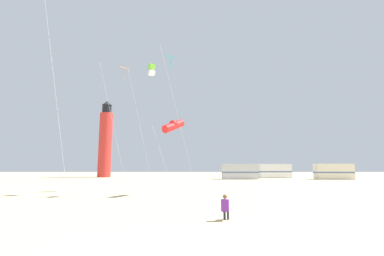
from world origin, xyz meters
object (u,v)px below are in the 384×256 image
(rv_van_silver, at_px, (240,172))
(kite_box_lime, at_px, (152,70))
(rv_van_white, at_px, (275,171))
(rv_van_cream, at_px, (334,172))
(kite_flyer_standing, at_px, (226,207))
(kite_tube_scarlet, at_px, (174,126))
(lighthouse_distant, at_px, (106,141))
(kite_diamond_cyan, at_px, (172,63))
(kite_diamond_orange, at_px, (124,73))

(rv_van_silver, bearing_deg, kite_box_lime, -121.88)
(rv_van_white, bearing_deg, kite_box_lime, -131.86)
(kite_box_lime, distance_m, rv_van_white, 36.17)
(kite_box_lime, xyz_separation_m, rv_van_cream, (30.02, 21.35, -11.30))
(rv_van_silver, xyz_separation_m, rv_van_white, (7.92, 5.03, 0.00))
(kite_flyer_standing, relative_size, rv_van_silver, 0.18)
(kite_tube_scarlet, bearing_deg, rv_van_cream, 43.76)
(kite_tube_scarlet, bearing_deg, lighthouse_distant, 116.07)
(rv_van_cream, bearing_deg, kite_box_lime, -140.91)
(kite_tube_scarlet, bearing_deg, kite_box_lime, 119.99)
(kite_box_lime, distance_m, lighthouse_distant, 34.35)
(kite_flyer_standing, relative_size, lighthouse_distant, 0.07)
(kite_diamond_cyan, height_order, rv_van_silver, kite_diamond_cyan)
(kite_box_lime, relative_size, lighthouse_distant, 0.79)
(kite_tube_scarlet, bearing_deg, kite_diamond_orange, 165.73)
(kite_box_lime, relative_size, rv_van_cream, 2.02)
(kite_box_lime, relative_size, kite_tube_scarlet, 2.01)
(kite_tube_scarlet, xyz_separation_m, rv_van_white, (18.32, 31.91, -4.51))
(kite_diamond_cyan, bearing_deg, kite_diamond_orange, 169.27)
(kite_flyer_standing, bearing_deg, rv_van_silver, -86.13)
(rv_van_white, relative_size, rv_van_cream, 1.00)
(kite_box_lime, xyz_separation_m, rv_van_white, (21.07, 27.14, -11.30))
(kite_tube_scarlet, distance_m, kite_diamond_cyan, 5.88)
(kite_flyer_standing, bearing_deg, kite_box_lime, -54.14)
(kite_diamond_cyan, relative_size, lighthouse_distant, 0.75)
(kite_diamond_orange, bearing_deg, lighthouse_distant, 110.02)
(kite_flyer_standing, distance_m, rv_van_white, 45.11)
(rv_van_cream, bearing_deg, kite_diamond_orange, -138.60)
(kite_diamond_orange, distance_m, rv_van_cream, 41.80)
(kite_flyer_standing, bearing_deg, kite_tube_scarlet, -58.61)
(kite_box_lime, height_order, rv_van_silver, kite_box_lime)
(kite_flyer_standing, relative_size, kite_diamond_cyan, 0.09)
(kite_flyer_standing, relative_size, kite_box_lime, 0.09)
(kite_diamond_cyan, height_order, rv_van_cream, kite_diamond_cyan)
(kite_flyer_standing, height_order, kite_diamond_cyan, kite_diamond_cyan)
(lighthouse_distant, relative_size, rv_van_white, 2.55)
(kite_tube_scarlet, xyz_separation_m, rv_van_cream, (27.27, 26.12, -4.51))
(rv_van_silver, distance_m, rv_van_white, 9.38)
(kite_flyer_standing, xyz_separation_m, kite_diamond_cyan, (-3.41, 10.93, 11.15))
(lighthouse_distant, xyz_separation_m, rv_van_white, (35.68, -3.57, -6.45))
(kite_diamond_orange, bearing_deg, rv_van_silver, 59.21)
(rv_van_silver, relative_size, rv_van_white, 0.98)
(kite_diamond_cyan, height_order, lighthouse_distant, lighthouse_distant)
(kite_diamond_orange, xyz_separation_m, rv_van_cream, (32.16, 24.87, -9.72))
(kite_box_lime, relative_size, rv_van_silver, 2.05)
(kite_flyer_standing, xyz_separation_m, kite_box_lime, (-5.88, 15.32, 12.08))
(kite_diamond_orange, distance_m, lighthouse_distant, 36.58)
(lighthouse_distant, bearing_deg, rv_van_cream, -11.85)
(kite_diamond_orange, height_order, kite_diamond_cyan, kite_diamond_cyan)
(kite_diamond_cyan, bearing_deg, rv_van_silver, 68.06)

